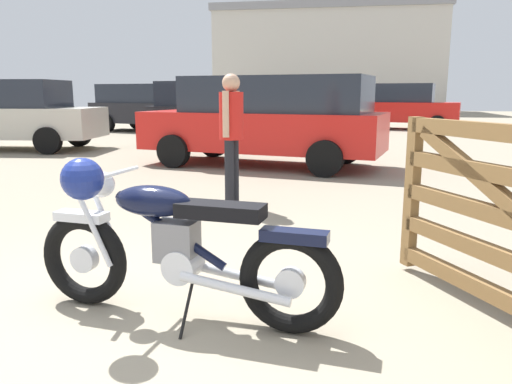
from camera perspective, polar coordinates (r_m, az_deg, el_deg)
name	(u,v)px	position (r m, az deg, el deg)	size (l,w,h in m)	color
ground_plane	(117,335)	(3.22, -15.71, -15.54)	(80.00, 80.00, 0.00)	gray
vintage_motorcycle	(170,245)	(3.19, -9.82, -5.97)	(2.08, 0.74, 1.07)	black
bystander	(231,127)	(6.20, -2.84, 7.52)	(0.30, 0.46, 1.66)	black
white_estate_far	(267,118)	(9.81, 1.31, 8.48)	(4.87, 2.38, 1.74)	black
silver_sedan_mid	(1,112)	(14.23, -27.28, 8.14)	(4.95, 2.63, 1.74)	black
pale_sedan_back	(151,106)	(19.12, -11.96, 9.65)	(4.93, 2.56, 1.74)	black
red_hatchback_near	(229,111)	(13.79, -3.11, 9.30)	(4.96, 2.65, 1.74)	black
blue_hatchback_right	(284,108)	(20.39, 3.28, 9.67)	(4.43, 2.46, 1.67)	black
dark_sedan_left	(405,106)	(20.79, 16.77, 9.47)	(4.10, 2.24, 1.78)	black
industrial_building	(328,62)	(39.03, 8.29, 14.58)	(16.68, 10.99, 7.37)	beige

